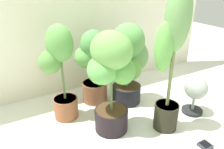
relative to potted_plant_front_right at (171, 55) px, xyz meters
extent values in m
plane|color=silver|center=(-0.33, 0.11, -0.61)|extent=(8.00, 8.00, 0.00)
cylinder|color=black|center=(0.02, 0.00, -0.50)|extent=(0.18, 0.18, 0.21)
cylinder|color=#3B3523|center=(0.02, 0.00, -0.41)|extent=(0.17, 0.17, 0.02)
cylinder|color=olive|center=(0.02, 0.00, -0.03)|extent=(0.03, 0.03, 0.74)
ellipsoid|color=#6B9C59|center=(0.02, 0.00, 0.26)|extent=(0.21, 0.20, 0.46)
ellipsoid|color=#69B350|center=(-0.06, 0.02, 0.06)|extent=(0.16, 0.16, 0.36)
cylinder|color=brown|center=(-0.30, 0.64, -0.51)|extent=(0.23, 0.23, 0.19)
cylinder|color=#49331E|center=(-0.30, 0.64, -0.42)|extent=(0.21, 0.21, 0.02)
cylinder|color=olive|center=(-0.30, 0.64, -0.21)|extent=(0.02, 0.02, 0.42)
ellipsoid|color=#508C4A|center=(-0.30, 0.64, -0.05)|extent=(0.32, 0.31, 0.26)
ellipsoid|color=#5B9A4A|center=(-0.37, 0.65, -0.16)|extent=(0.29, 0.28, 0.20)
ellipsoid|color=#5E9F48|center=(-0.25, 0.61, -0.17)|extent=(0.26, 0.26, 0.19)
cylinder|color=black|center=(-0.37, 0.18, -0.52)|extent=(0.26, 0.26, 0.18)
cylinder|color=#452F1A|center=(-0.37, 0.18, -0.44)|extent=(0.23, 0.23, 0.02)
cylinder|color=#58743F|center=(-0.37, 0.18, -0.16)|extent=(0.02, 0.02, 0.54)
ellipsoid|color=#6BA94F|center=(-0.37, 0.18, 0.04)|extent=(0.37, 0.39, 0.27)
ellipsoid|color=#63B055|center=(-0.43, 0.20, -0.10)|extent=(0.27, 0.28, 0.21)
ellipsoid|color=#5DA346|center=(-0.29, 0.16, -0.12)|extent=(0.21, 0.23, 0.21)
cylinder|color=black|center=(-0.04, 0.48, -0.53)|extent=(0.27, 0.27, 0.17)
cylinder|color=#3B2B17|center=(-0.04, 0.48, -0.45)|extent=(0.25, 0.25, 0.02)
cylinder|color=#62804B|center=(-0.04, 0.48, -0.20)|extent=(0.02, 0.02, 0.49)
ellipsoid|color=#5A994B|center=(-0.04, 0.48, -0.01)|extent=(0.32, 0.31, 0.31)
ellipsoid|color=#549645|center=(-0.13, 0.51, -0.14)|extent=(0.30, 0.30, 0.28)
ellipsoid|color=#639052|center=(0.04, 0.46, -0.16)|extent=(0.28, 0.29, 0.27)
ellipsoid|color=#619D43|center=(-0.03, 0.42, -0.25)|extent=(0.17, 0.18, 0.22)
cylinder|color=#965636|center=(-0.63, 0.51, -0.52)|extent=(0.20, 0.20, 0.18)
cylinder|color=#47301D|center=(-0.63, 0.51, -0.44)|extent=(0.18, 0.18, 0.02)
cylinder|color=#577644|center=(-0.63, 0.51, -0.16)|extent=(0.02, 0.02, 0.53)
ellipsoid|color=#5C9C4A|center=(-0.63, 0.51, 0.04)|extent=(0.27, 0.28, 0.29)
ellipsoid|color=#5A9543|center=(-0.71, 0.53, -0.10)|extent=(0.23, 0.23, 0.19)
cube|color=#2E303D|center=(0.12, -0.31, -0.60)|extent=(0.08, 0.08, 0.02)
cube|color=black|center=(0.12, -0.31, -0.58)|extent=(0.06, 0.06, 0.00)
cylinder|color=black|center=(0.37, 0.04, -0.60)|extent=(0.18, 0.18, 0.03)
cylinder|color=#9BA69B|center=(0.37, 0.04, -0.53)|extent=(0.02, 0.02, 0.12)
sphere|color=#9BA69B|center=(0.37, 0.04, -0.37)|extent=(0.25, 0.25, 0.20)
camera|label=1|loc=(-1.02, -1.03, 0.49)|focal=34.43mm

